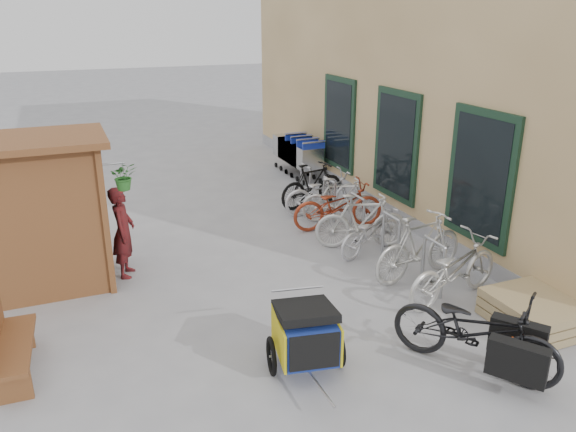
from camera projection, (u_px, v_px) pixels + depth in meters
name	position (u px, v px, depth m)	size (l,w,h in m)	color
ground	(296.00, 320.00, 7.98)	(80.00, 80.00, 0.00)	#9C9C9E
building	(477.00, 41.00, 13.01)	(6.07, 13.00, 7.00)	tan
kiosk	(31.00, 194.00, 8.43)	(2.49, 1.65, 2.40)	brown
bike_rack	(357.00, 213.00, 10.71)	(0.05, 5.35, 0.86)	#A5A8AD
pallet_stack	(534.00, 312.00, 7.76)	(1.00, 1.20, 0.40)	tan
bench	(6.00, 343.00, 6.62)	(0.48, 1.41, 0.88)	brown
shopping_carts	(297.00, 151.00, 14.85)	(0.63, 2.12, 1.13)	silver
child_trailer	(306.00, 332.00, 6.74)	(0.97, 1.56, 0.90)	#1B3C94
cargo_bike	(478.00, 332.00, 6.70)	(1.73, 2.07, 1.07)	black
person_kiosk	(123.00, 232.00, 9.10)	(0.56, 0.36, 1.53)	maroon
bike_0	(454.00, 269.00, 8.39)	(0.67, 1.91, 1.00)	silver
bike_1	(420.00, 246.00, 9.08)	(0.52, 1.84, 1.11)	silver
bike_2	(371.00, 232.00, 10.07)	(0.54, 1.53, 0.81)	silver
bike_3	(362.00, 221.00, 10.28)	(0.49, 1.72, 1.03)	silver
bike_4	(338.00, 205.00, 11.20)	(0.65, 1.87, 0.98)	maroon
bike_5	(340.00, 200.00, 11.55)	(0.45, 1.59, 0.95)	silver
bike_6	(323.00, 192.00, 12.08)	(0.62, 1.77, 0.93)	silver
bike_7	(312.00, 185.00, 12.50)	(0.47, 1.66, 1.00)	black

